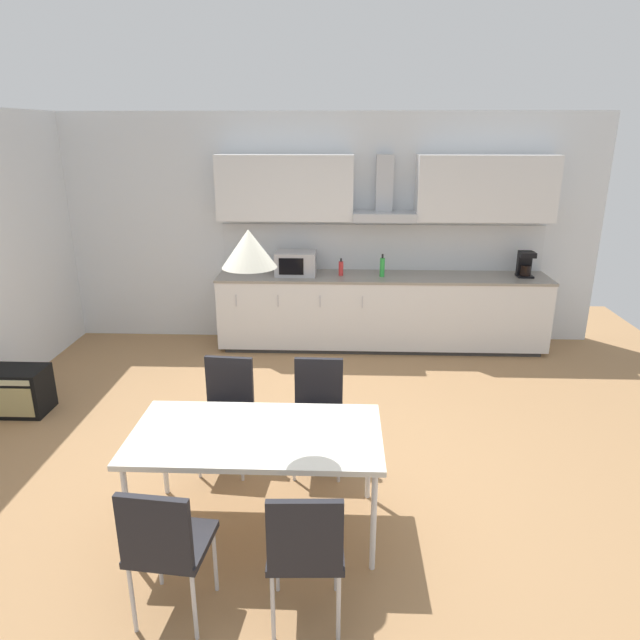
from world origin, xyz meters
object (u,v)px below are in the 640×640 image
(microwave, at_px, (296,263))
(guitar_amp, at_px, (19,391))
(coffee_maker, at_px, (525,264))
(chair_near_left, at_px, (165,541))
(chair_far_right, at_px, (318,403))
(bottle_red, at_px, (341,268))
(bottle_green, at_px, (382,267))
(chair_near_right, at_px, (306,545))
(pendant_lamp, at_px, (249,249))
(dining_table, at_px, (256,438))
(chair_far_left, at_px, (227,402))

(microwave, xyz_separation_m, guitar_amp, (-2.48, -1.88, -0.82))
(coffee_maker, relative_size, chair_near_left, 0.34)
(coffee_maker, xyz_separation_m, chair_far_right, (-2.34, -2.68, -0.52))
(bottle_red, distance_m, bottle_green, 0.49)
(chair_near_right, relative_size, pendant_lamp, 2.72)
(chair_far_right, bearing_deg, dining_table, -114.39)
(pendant_lamp, bearing_deg, bottle_green, 73.39)
(microwave, bearing_deg, chair_far_right, -81.88)
(coffee_maker, bearing_deg, dining_table, -127.87)
(guitar_amp, bearing_deg, chair_far_left, -19.67)
(dining_table, bearing_deg, chair_near_right, -65.47)
(chair_far_left, xyz_separation_m, pendant_lamp, (0.35, -0.80, 1.38))
(bottle_red, xyz_separation_m, pendant_lamp, (-0.53, -3.44, 0.92))
(dining_table, bearing_deg, coffee_maker, 52.13)
(microwave, distance_m, chair_far_right, 2.72)
(chair_far_left, relative_size, guitar_amp, 1.67)
(chair_near_right, bearing_deg, bottle_red, 87.81)
(chair_far_right, height_order, chair_far_left, same)
(bottle_red, height_order, bottle_green, bottle_green)
(chair_far_left, bearing_deg, chair_near_left, -90.55)
(dining_table, distance_m, guitar_amp, 2.98)
(microwave, distance_m, coffee_maker, 2.72)
(dining_table, bearing_deg, pendant_lamp, 0.00)
(bottle_green, relative_size, chair_far_right, 0.31)
(coffee_maker, distance_m, bottle_red, 2.18)
(coffee_maker, distance_m, chair_near_right, 4.90)
(microwave, distance_m, chair_near_right, 4.29)
(bottle_green, height_order, chair_near_right, bottle_green)
(chair_far_right, bearing_deg, chair_near_left, -114.60)
(coffee_maker, height_order, guitar_amp, coffee_maker)
(chair_near_left, height_order, pendant_lamp, pendant_lamp)
(dining_table, xyz_separation_m, chair_near_left, (-0.37, -0.80, -0.15))
(dining_table, bearing_deg, chair_far_left, 113.91)
(coffee_maker, xyz_separation_m, pendant_lamp, (-2.70, -3.47, 0.86))
(microwave, xyz_separation_m, chair_far_right, (0.38, -2.65, -0.51))
(bottle_red, height_order, chair_near_right, bottle_red)
(guitar_amp, bearing_deg, microwave, 37.22)
(microwave, height_order, guitar_amp, microwave)
(microwave, bearing_deg, coffee_maker, 0.56)
(coffee_maker, distance_m, dining_table, 4.42)
(chair_near_left, height_order, guitar_amp, chair_near_left)
(chair_far_right, height_order, guitar_amp, chair_far_right)
(coffee_maker, xyz_separation_m, chair_near_right, (-2.34, -4.27, -0.52))
(bottle_red, bearing_deg, chair_far_left, -108.43)
(coffee_maker, xyz_separation_m, guitar_amp, (-5.20, -1.91, -0.83))
(dining_table, height_order, chair_far_right, chair_far_right)
(microwave, relative_size, bottle_green, 1.78)
(bottle_green, bearing_deg, chair_near_right, -98.79)
(bottle_red, bearing_deg, chair_far_right, -93.56)
(pendant_lamp, bearing_deg, dining_table, 180.00)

